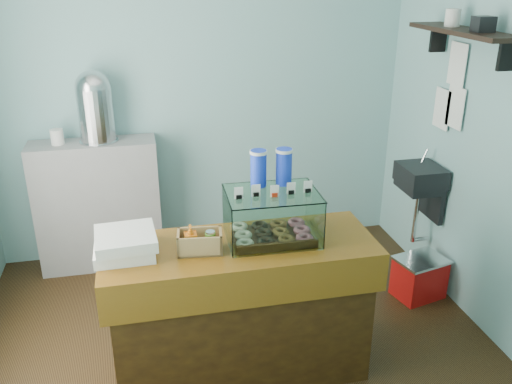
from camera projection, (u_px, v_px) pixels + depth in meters
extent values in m
plane|color=black|center=(234.00, 343.00, 3.72)|extent=(3.50, 3.50, 0.00)
cube|color=#86BFC3|center=(200.00, 95.00, 4.53)|extent=(3.50, 0.04, 2.80)
cube|color=#86BFC3|center=(308.00, 284.00, 1.83)|extent=(3.50, 0.04, 2.80)
cube|color=#86BFC3|center=(495.00, 131.00, 3.53)|extent=(0.04, 3.00, 2.80)
cube|color=black|center=(421.00, 175.00, 4.18)|extent=(0.30, 0.35, 0.15)
cube|color=black|center=(433.00, 198.00, 4.28)|extent=(0.04, 0.30, 0.35)
cylinder|color=silver|center=(425.00, 156.00, 4.24)|extent=(0.02, 0.02, 0.12)
cylinder|color=silver|center=(416.00, 216.00, 4.31)|extent=(0.04, 0.04, 0.45)
cube|color=black|center=(463.00, 31.00, 3.54)|extent=(0.25, 1.00, 0.03)
cube|color=black|center=(508.00, 56.00, 3.23)|extent=(0.12, 0.03, 0.18)
cube|color=black|center=(438.00, 39.00, 3.95)|extent=(0.12, 0.03, 0.18)
cube|color=white|center=(455.00, 108.00, 3.91)|extent=(0.01, 0.21, 0.30)
cube|color=white|center=(442.00, 109.00, 4.08)|extent=(0.01, 0.21, 0.30)
cube|color=white|center=(457.00, 64.00, 3.84)|extent=(0.01, 0.21, 0.30)
cube|color=#43280D|center=(241.00, 313.00, 3.33)|extent=(1.50, 0.56, 0.84)
cube|color=#50270A|center=(240.00, 249.00, 3.16)|extent=(1.60, 0.60, 0.06)
cube|color=#50270A|center=(250.00, 292.00, 2.95)|extent=(1.60, 0.04, 0.18)
cube|color=gray|center=(99.00, 205.00, 4.51)|extent=(1.00, 0.32, 1.10)
cube|color=#361E10|center=(272.00, 237.00, 3.21)|extent=(0.48, 0.35, 0.02)
torus|color=beige|center=(246.00, 244.00, 3.07)|extent=(0.10, 0.10, 0.03)
torus|color=black|center=(266.00, 242.00, 3.09)|extent=(0.10, 0.10, 0.03)
torus|color=brown|center=(286.00, 240.00, 3.11)|extent=(0.10, 0.10, 0.03)
torus|color=#DA668B|center=(305.00, 238.00, 3.13)|extent=(0.10, 0.10, 0.03)
torus|color=beige|center=(242.00, 235.00, 3.17)|extent=(0.10, 0.10, 0.03)
torus|color=black|center=(262.00, 233.00, 3.19)|extent=(0.10, 0.10, 0.03)
torus|color=brown|center=(281.00, 232.00, 3.21)|extent=(0.10, 0.10, 0.03)
torus|color=#DA668B|center=(301.00, 230.00, 3.23)|extent=(0.10, 0.10, 0.03)
torus|color=beige|center=(239.00, 227.00, 3.27)|extent=(0.10, 0.10, 0.03)
torus|color=black|center=(259.00, 225.00, 3.29)|extent=(0.10, 0.10, 0.03)
torus|color=brown|center=(277.00, 224.00, 3.31)|extent=(0.10, 0.10, 0.03)
torus|color=#DA668B|center=(296.00, 222.00, 3.33)|extent=(0.10, 0.10, 0.03)
cube|color=white|center=(279.00, 231.00, 2.99)|extent=(0.52, 0.02, 0.29)
cube|color=white|center=(265.00, 203.00, 3.33)|extent=(0.52, 0.02, 0.29)
cube|color=white|center=(227.00, 220.00, 3.11)|extent=(0.02, 0.38, 0.29)
cube|color=white|center=(315.00, 213.00, 3.21)|extent=(0.02, 0.38, 0.29)
cube|color=white|center=(272.00, 193.00, 3.10)|extent=(0.55, 0.41, 0.01)
cube|color=white|center=(239.00, 193.00, 3.01)|extent=(0.05, 0.01, 0.07)
cube|color=black|center=(239.00, 197.00, 3.02)|extent=(0.03, 0.02, 0.02)
cube|color=white|center=(257.00, 192.00, 3.03)|extent=(0.05, 0.01, 0.07)
cube|color=black|center=(257.00, 195.00, 3.04)|extent=(0.03, 0.02, 0.02)
cube|color=white|center=(274.00, 190.00, 3.04)|extent=(0.05, 0.01, 0.07)
cube|color=#B6260E|center=(274.00, 194.00, 3.05)|extent=(0.03, 0.02, 0.02)
cube|color=white|center=(292.00, 189.00, 3.06)|extent=(0.05, 0.01, 0.07)
cube|color=black|center=(292.00, 193.00, 3.07)|extent=(0.03, 0.02, 0.02)
cube|color=white|center=(309.00, 188.00, 3.08)|extent=(0.05, 0.01, 0.07)
cube|color=black|center=(309.00, 192.00, 3.09)|extent=(0.03, 0.02, 0.02)
cylinder|color=blue|center=(258.00, 168.00, 3.16)|extent=(0.09, 0.09, 0.22)
cylinder|color=white|center=(259.00, 152.00, 3.12)|extent=(0.10, 0.10, 0.02)
cylinder|color=blue|center=(284.00, 167.00, 3.19)|extent=(0.09, 0.09, 0.22)
cylinder|color=white|center=(284.00, 150.00, 3.15)|extent=(0.10, 0.10, 0.02)
cube|color=tan|center=(200.00, 250.00, 3.06)|extent=(0.27, 0.18, 0.01)
cube|color=tan|center=(200.00, 248.00, 2.98)|extent=(0.25, 0.04, 0.12)
cube|color=tan|center=(200.00, 236.00, 3.11)|extent=(0.25, 0.04, 0.12)
cube|color=tan|center=(179.00, 243.00, 3.03)|extent=(0.03, 0.15, 0.12)
cube|color=tan|center=(221.00, 241.00, 3.05)|extent=(0.03, 0.15, 0.12)
imported|color=orange|center=(191.00, 238.00, 3.03)|extent=(0.08, 0.08, 0.15)
cylinder|color=#477E22|center=(211.00, 241.00, 3.05)|extent=(0.06, 0.06, 0.10)
cylinder|color=silver|center=(210.00, 232.00, 3.03)|extent=(0.05, 0.05, 0.01)
cube|color=white|center=(125.00, 248.00, 3.03)|extent=(0.33, 0.33, 0.07)
cube|color=white|center=(125.00, 238.00, 3.00)|extent=(0.35, 0.35, 0.07)
cylinder|color=silver|center=(99.00, 141.00, 4.32)|extent=(0.31, 0.31, 0.01)
cylinder|color=silver|center=(96.00, 115.00, 4.24)|extent=(0.27, 0.27, 0.42)
sphere|color=silver|center=(93.00, 88.00, 4.16)|extent=(0.27, 0.27, 0.27)
cube|color=red|center=(419.00, 278.00, 4.20)|extent=(0.40, 0.34, 0.31)
cube|color=silver|center=(421.00, 260.00, 4.14)|extent=(0.43, 0.36, 0.02)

